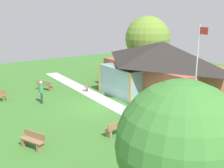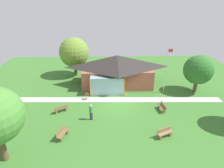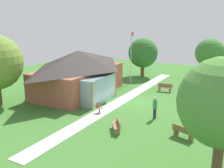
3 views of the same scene
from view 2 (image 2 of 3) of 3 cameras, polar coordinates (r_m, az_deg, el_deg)
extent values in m
plane|color=#3D752D|center=(22.63, 2.22, -6.11)|extent=(44.00, 44.00, 0.00)
cube|color=#A35642|center=(27.58, 1.50, 2.55)|extent=(9.76, 5.29, 2.67)
pyramid|color=#2D2826|center=(26.88, 1.55, 6.94)|extent=(10.76, 6.29, 1.73)
cube|color=#8CB2BF|center=(24.58, -1.45, -0.47)|extent=(4.39, 1.20, 2.40)
cylinder|color=orange|center=(24.12, -6.66, -1.11)|extent=(0.12, 0.12, 2.40)
cylinder|color=orange|center=(24.15, 3.78, -0.96)|extent=(0.12, 0.12, 2.40)
cube|color=#BCB7B2|center=(23.56, 2.04, -4.79)|extent=(25.57, 2.18, 0.03)
cylinder|color=silver|center=(25.23, 16.00, 3.76)|extent=(0.08, 0.08, 6.10)
cube|color=red|center=(24.60, 17.37, 9.68)|extent=(0.60, 0.02, 0.40)
cube|color=brown|center=(17.86, -14.76, -14.26)|extent=(0.90, 1.56, 0.06)
cube|color=brown|center=(18.37, -13.79, -13.93)|extent=(0.43, 0.28, 0.39)
cube|color=brown|center=(17.65, -15.61, -15.91)|extent=(0.43, 0.28, 0.39)
cube|color=brown|center=(17.82, -15.37, -13.58)|extent=(0.54, 1.44, 0.36)
cube|color=olive|center=(21.64, -15.30, -7.12)|extent=(1.50, 1.18, 0.06)
cube|color=olive|center=(21.63, -16.60, -8.08)|extent=(0.35, 0.42, 0.39)
cube|color=olive|center=(21.91, -13.88, -7.32)|extent=(0.35, 0.42, 0.39)
cube|color=olive|center=(21.38, -15.18, -6.85)|extent=(1.29, 0.86, 0.36)
cube|color=olive|center=(21.84, 14.87, -6.76)|extent=(0.59, 1.54, 0.06)
cube|color=olive|center=(21.54, 15.34, -8.07)|extent=(0.41, 0.20, 0.39)
cube|color=olive|center=(22.41, 14.29, -6.64)|extent=(0.41, 0.20, 0.39)
cube|color=olive|center=(21.81, 15.40, -6.24)|extent=(0.21, 1.50, 0.36)
cube|color=olive|center=(17.98, 15.81, -14.11)|extent=(1.55, 1.00, 0.06)
cube|color=olive|center=(18.44, 17.06, -14.19)|extent=(0.31, 0.43, 0.39)
cube|color=olive|center=(17.82, 14.32, -15.32)|extent=(0.31, 0.43, 0.39)
cube|color=olive|center=(17.96, 15.48, -13.26)|extent=(1.40, 0.65, 0.36)
cube|color=#8C6B4C|center=(23.62, -7.86, -3.77)|extent=(0.59, 0.59, 0.04)
cube|color=#8C6B4C|center=(23.67, -7.64, -3.10)|extent=(0.41, 0.23, 0.40)
cylinder|color=#4C4C51|center=(23.73, -7.82, -4.27)|extent=(0.10, 0.10, 0.42)
cylinder|color=#4C4C51|center=(23.82, -7.80, -4.70)|extent=(0.36, 0.36, 0.02)
cylinder|color=#2D3347|center=(19.72, -6.10, -9.65)|extent=(0.14, 0.14, 0.85)
cylinder|color=#2D3347|center=(19.78, -6.59, -9.56)|extent=(0.14, 0.14, 0.85)
cylinder|color=#3F8C59|center=(19.35, -6.44, -7.74)|extent=(0.34, 0.34, 0.65)
sphere|color=#D8AD8C|center=(19.13, -6.50, -6.60)|extent=(0.24, 0.24, 0.24)
cylinder|color=brown|center=(17.00, -30.34, -16.19)|extent=(0.49, 0.49, 2.37)
cylinder|color=brown|center=(31.75, -11.02, 4.44)|extent=(0.52, 0.52, 2.13)
sphere|color=olive|center=(30.97, -11.42, 9.40)|extent=(4.72, 4.72, 4.72)
cylinder|color=brown|center=(27.80, 23.98, -0.48)|extent=(0.47, 0.47, 1.68)
sphere|color=#2D6B28|center=(27.04, 24.75, 3.93)|extent=(3.82, 3.82, 3.82)
camera|label=1|loc=(21.45, 59.65, 0.26)|focal=46.75mm
camera|label=3|loc=(23.05, -63.09, 1.88)|focal=42.47mm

